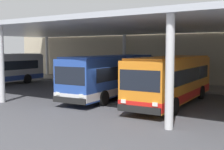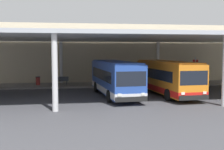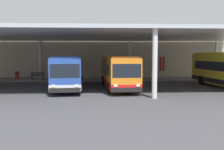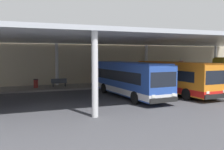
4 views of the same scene
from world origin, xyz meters
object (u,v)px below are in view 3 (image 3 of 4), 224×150
(bus_middle_bay, at_px, (118,72))
(banner_sign, at_px, (162,65))
(bus_second_bay, at_px, (68,72))
(bench_waiting, at_px, (37,75))
(trash_bin, at_px, (17,75))

(bus_middle_bay, distance_m, banner_sign, 9.75)
(bus_middle_bay, xyz_separation_m, banner_sign, (6.31, 7.42, 0.32))
(bus_middle_bay, bearing_deg, bus_second_bay, 179.80)
(bench_waiting, xyz_separation_m, trash_bin, (-2.60, -0.09, 0.01))
(banner_sign, bearing_deg, trash_bin, 177.63)
(bus_second_bay, relative_size, bus_middle_bay, 1.00)
(bus_middle_bay, height_order, trash_bin, bus_middle_bay)
(bench_waiting, bearing_deg, banner_sign, -3.08)
(trash_bin, xyz_separation_m, banner_sign, (18.90, -0.78, 1.30))
(bus_second_bay, xyz_separation_m, bench_waiting, (-5.08, 8.28, -0.99))
(bus_middle_bay, bearing_deg, banner_sign, 49.61)
(banner_sign, bearing_deg, bus_middle_bay, -130.39)
(bus_second_bay, distance_m, bench_waiting, 9.77)
(bench_waiting, bearing_deg, bus_second_bay, -58.45)
(bench_waiting, height_order, trash_bin, trash_bin)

